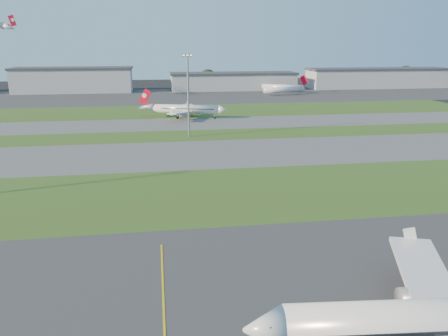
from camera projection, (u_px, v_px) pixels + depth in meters
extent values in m
cube|color=#3C541C|center=(134.00, 197.00, 84.56)|extent=(300.00, 34.00, 0.01)
cube|color=#515154|center=(139.00, 156.00, 115.94)|extent=(300.00, 32.00, 0.01)
cube|color=#3C541C|center=(142.00, 137.00, 139.71)|extent=(300.00, 18.00, 0.01)
cube|color=#515154|center=(144.00, 125.00, 160.64)|extent=(300.00, 26.00, 0.01)
cube|color=#3C541C|center=(145.00, 112.00, 192.02)|extent=(300.00, 40.00, 0.01)
cube|color=#333335|center=(147.00, 96.00, 249.08)|extent=(400.00, 80.00, 0.01)
cube|color=silver|center=(426.00, 276.00, 47.75)|extent=(10.05, 17.16, 1.69)
cylinder|color=gray|center=(421.00, 299.00, 45.66)|extent=(4.81, 2.92, 2.52)
cylinder|color=silver|center=(186.00, 109.00, 174.36)|extent=(26.44, 11.07, 3.37)
cube|color=red|center=(145.00, 97.00, 175.50)|extent=(5.59, 1.99, 6.72)
cube|color=silver|center=(188.00, 108.00, 181.37)|extent=(4.72, 13.51, 1.37)
cube|color=silver|center=(180.00, 113.00, 167.85)|extent=(10.31, 13.46, 1.37)
cylinder|color=gray|center=(190.00, 111.00, 179.59)|extent=(4.16, 3.05, 2.04)
cylinder|color=gray|center=(184.00, 114.00, 169.79)|extent=(4.16, 3.05, 2.04)
cube|color=red|center=(10.00, 11.00, 217.16)|extent=(5.00, 0.37, 5.83)
cylinder|color=silver|center=(284.00, 90.00, 254.95)|extent=(26.04, 9.13, 3.20)
cube|color=red|center=(303.00, 81.00, 258.35)|extent=(5.10, 1.49, 6.16)
cylinder|color=silver|center=(283.00, 87.00, 269.99)|extent=(24.86, 14.04, 3.20)
cube|color=red|center=(304.00, 80.00, 265.09)|extent=(4.80, 2.49, 6.16)
cylinder|color=gray|center=(188.00, 98.00, 136.60)|extent=(0.60, 0.60, 25.00)
cube|color=gray|center=(187.00, 55.00, 133.08)|extent=(3.20, 0.50, 0.80)
cube|color=#FFF2CC|center=(187.00, 55.00, 133.08)|extent=(2.80, 0.70, 0.35)
cube|color=#929599|center=(74.00, 81.00, 269.13)|extent=(70.00, 22.00, 14.00)
cube|color=#383A3F|center=(73.00, 68.00, 267.06)|extent=(71.40, 23.00, 1.20)
cube|color=#929599|center=(233.00, 82.00, 284.28)|extent=(80.00, 22.00, 10.00)
cube|color=#383A3F|center=(233.00, 73.00, 282.75)|extent=(81.60, 23.00, 1.20)
cube|color=#929599|center=(377.00, 79.00, 298.61)|extent=(95.00, 22.00, 12.00)
cube|color=#383A3F|center=(378.00, 69.00, 296.81)|extent=(96.90, 23.00, 1.20)
cylinder|color=black|center=(117.00, 87.00, 284.66)|extent=(1.00, 1.00, 3.60)
sphere|color=black|center=(117.00, 81.00, 283.56)|extent=(9.90, 9.90, 9.90)
cylinder|color=black|center=(208.00, 85.00, 296.19)|extent=(1.00, 1.00, 4.20)
sphere|color=black|center=(208.00, 78.00, 294.90)|extent=(11.55, 11.55, 11.55)
cylinder|color=black|center=(315.00, 84.00, 305.30)|extent=(1.00, 1.00, 3.80)
sphere|color=black|center=(315.00, 78.00, 304.13)|extent=(10.45, 10.45, 10.45)
cylinder|color=black|center=(404.00, 82.00, 319.21)|extent=(1.00, 1.00, 4.60)
sphere|color=black|center=(405.00, 75.00, 317.80)|extent=(12.65, 12.65, 12.65)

